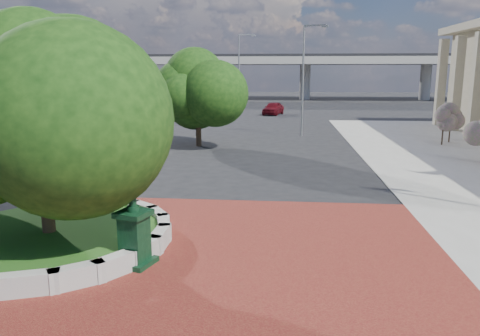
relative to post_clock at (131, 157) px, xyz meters
The scene contains 13 objects.
ground 3.73m from the post_clock, 29.63° to the left, with size 200.00×200.00×0.00m, color black.
plaza 3.51m from the post_clock, ahead, with size 12.00×12.00×0.04m, color maroon.
planter_wall 2.88m from the post_clock, 116.01° to the left, with size 2.96×6.77×0.54m.
grass_bed 4.07m from the post_clock, 157.29° to the left, with size 6.10×6.10×0.40m, color #164413.
overpass 71.33m from the post_clock, 88.47° to the left, with size 90.00×12.00×7.50m.
tree_planter 3.25m from the post_clock, 157.29° to the left, with size 5.20×5.20×6.33m.
tree_street 19.30m from the post_clock, 95.59° to the left, with size 4.40×4.40×5.45m.
post_clock is the anchor object (origin of this frame).
parked_car 42.34m from the post_clock, 86.69° to the left, with size 1.68×4.18×1.42m, color #5A0C14.
street_lamp_near 25.18m from the post_clock, 78.05° to the left, with size 1.76×0.73×8.10m.
street_lamp_far 41.74m from the post_clock, 91.64° to the left, with size 1.96×0.49×8.76m.
shrub_mid 25.36m from the post_clock, 56.05° to the left, with size 1.20×1.20×2.20m.
shrub_far 26.84m from the post_clock, 55.98° to the left, with size 1.20×1.20×2.20m.
Camera 1 is at (1.57, -12.03, 4.86)m, focal length 35.00 mm.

